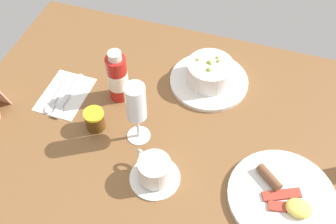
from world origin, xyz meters
The scene contains 8 objects.
ground_plane centered at (0.00, 0.00, -1.50)cm, with size 110.00×84.00×3.00cm, color brown.
porridge_bowl centered at (-6.93, -21.33, 3.38)cm, with size 22.46×22.46×8.19cm.
cutlery_setting centered at (30.50, -4.00, 0.27)cm, with size 12.39×16.84×0.90cm.
coffee_cup centered at (-2.26, 13.03, 3.35)cm, with size 12.27×12.27×7.08cm.
wine_glass centered at (5.73, 2.47, 12.56)cm, with size 6.07×6.07×18.68cm.
jam_jar centered at (17.46, 3.19, 2.99)cm, with size 5.23×5.23×5.90cm.
sauce_bottle_red centered at (15.55, -8.87, 7.37)cm, with size 5.58×5.58×16.33cm.
breakfast_plate centered at (-32.19, 9.20, 0.90)cm, with size 25.22×25.22×3.70cm.
Camera 1 is at (-20.28, 58.58, 86.79)cm, focal length 43.69 mm.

